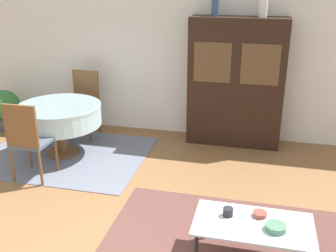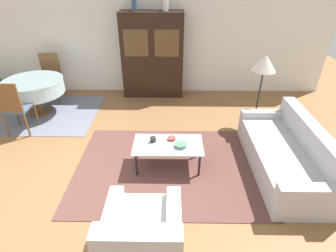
{
  "view_description": "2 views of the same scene",
  "coord_description": "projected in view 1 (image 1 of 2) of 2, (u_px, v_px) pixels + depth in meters",
  "views": [
    {
      "loc": [
        1.15,
        -2.54,
        2.5
      ],
      "look_at": [
        0.2,
        1.4,
        0.95
      ],
      "focal_mm": 42.0,
      "sensor_mm": 36.0,
      "label": 1
    },
    {
      "loc": [
        1.25,
        -2.76,
        2.74
      ],
      "look_at": [
        1.2,
        0.54,
        0.75
      ],
      "focal_mm": 28.0,
      "sensor_mm": 36.0,
      "label": 2
    }
  ],
  "objects": [
    {
      "name": "dining_chair_far",
      "position": [
        84.0,
        100.0,
        6.45
      ],
      "size": [
        0.44,
        0.44,
        1.05
      ],
      "rotation": [
        0.0,
        0.0,
        3.14
      ],
      "color": "brown",
      "rests_on": "dining_rug"
    },
    {
      "name": "dining_rug",
      "position": [
        66.0,
        155.0,
        5.87
      ],
      "size": [
        2.37,
        1.86,
        0.01
      ],
      "color": "slate",
      "rests_on": "ground_plane"
    },
    {
      "name": "dining_table",
      "position": [
        59.0,
        115.0,
        5.69
      ],
      "size": [
        1.21,
        1.21,
        0.76
      ],
      "color": "brown",
      "rests_on": "dining_rug"
    },
    {
      "name": "potted_plant",
      "position": [
        5.0,
        108.0,
        6.77
      ],
      "size": [
        0.52,
        0.52,
        0.69
      ],
      "color": "#4C4C51",
      "rests_on": "ground_plane"
    },
    {
      "name": "bowl_small",
      "position": [
        260.0,
        214.0,
        3.62
      ],
      "size": [
        0.13,
        0.13,
        0.05
      ],
      "color": "#9E4238",
      "rests_on": "coffee_table"
    },
    {
      "name": "vase_short",
      "position": [
        263.0,
        8.0,
        5.52
      ],
      "size": [
        0.12,
        0.12,
        0.24
      ],
      "color": "white",
      "rests_on": "display_cabinet"
    },
    {
      "name": "display_cabinet",
      "position": [
        236.0,
        83.0,
        5.98
      ],
      "size": [
        1.43,
        0.44,
        1.96
      ],
      "color": "black",
      "rests_on": "ground_plane"
    },
    {
      "name": "wall_back",
      "position": [
        189.0,
        53.0,
        6.26
      ],
      "size": [
        10.0,
        0.06,
        2.7
      ],
      "color": "white",
      "rests_on": "ground_plane"
    },
    {
      "name": "cup",
      "position": [
        228.0,
        212.0,
        3.63
      ],
      "size": [
        0.09,
        0.09,
        0.08
      ],
      "color": "#232328",
      "rests_on": "coffee_table"
    },
    {
      "name": "bowl",
      "position": [
        276.0,
        227.0,
        3.42
      ],
      "size": [
        0.18,
        0.18,
        0.06
      ],
      "color": "#4C7A60",
      "rests_on": "coffee_table"
    },
    {
      "name": "vase_tall",
      "position": [
        216.0,
        5.0,
        5.66
      ],
      "size": [
        0.11,
        0.11,
        0.3
      ],
      "color": "#33517A",
      "rests_on": "display_cabinet"
    },
    {
      "name": "dining_chair_near",
      "position": [
        28.0,
        137.0,
        4.94
      ],
      "size": [
        0.44,
        0.44,
        1.05
      ],
      "color": "brown",
      "rests_on": "dining_rug"
    },
    {
      "name": "coffee_table",
      "position": [
        253.0,
        227.0,
        3.54
      ],
      "size": [
        1.07,
        0.58,
        0.41
      ],
      "color": "black",
      "rests_on": "area_rug"
    }
  ]
}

